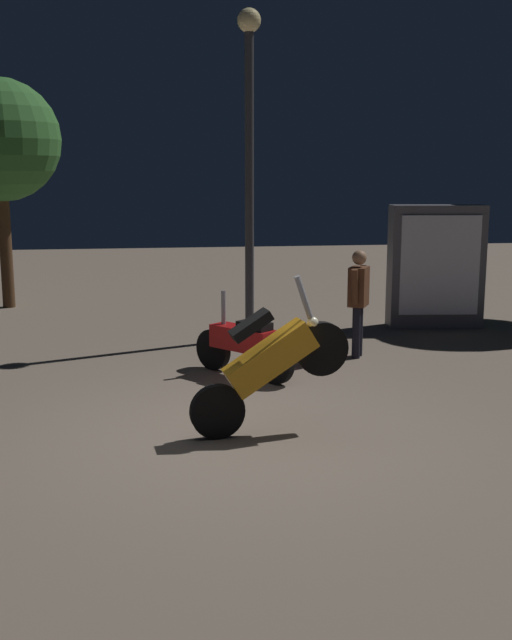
# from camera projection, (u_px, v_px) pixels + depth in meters

# --- Properties ---
(ground_plane) EXTENTS (40.00, 40.00, 0.00)m
(ground_plane) POSITION_uv_depth(u_px,v_px,m) (244.00, 434.00, 7.89)
(ground_plane) COLOR #756656
(motorcycle_orange_foreground) EXTENTS (1.66, 0.41, 1.63)m
(motorcycle_orange_foreground) POSITION_uv_depth(u_px,v_px,m) (270.00, 363.00, 7.78)
(motorcycle_orange_foreground) COLOR black
(motorcycle_orange_foreground) RESTS_ON ground_plane
(motorcycle_red_parked_left) EXTENTS (1.15, 1.33, 1.11)m
(motorcycle_red_parked_left) POSITION_uv_depth(u_px,v_px,m) (243.00, 344.00, 10.04)
(motorcycle_red_parked_left) COLOR black
(motorcycle_red_parked_left) RESTS_ON ground_plane
(person_rider_beside) EXTENTS (0.39, 0.62, 1.56)m
(person_rider_beside) POSITION_uv_depth(u_px,v_px,m) (358.00, 295.00, 11.02)
(person_rider_beside) COLOR black
(person_rider_beside) RESTS_ON ground_plane
(streetlamp_far) EXTENTS (0.36, 0.36, 5.06)m
(streetlamp_far) POSITION_uv_depth(u_px,v_px,m) (249.00, 135.00, 11.82)
(streetlamp_far) COLOR #38383D
(streetlamp_far) RESTS_ON ground_plane
(kiosk_billboard) EXTENTS (1.65, 0.70, 2.10)m
(kiosk_billboard) POSITION_uv_depth(u_px,v_px,m) (436.00, 266.00, 13.21)
(kiosk_billboard) COLOR #595960
(kiosk_billboard) RESTS_ON ground_plane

